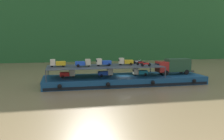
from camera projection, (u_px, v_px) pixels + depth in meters
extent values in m
plane|color=olive|center=(124.00, 84.00, 46.86)|extent=(400.00, 400.00, 0.00)
cube|color=#235628|center=(87.00, 6.00, 102.64)|extent=(144.24, 31.03, 43.99)
cube|color=navy|center=(124.00, 80.00, 46.76)|extent=(30.29, 8.47, 1.50)
cube|color=black|center=(131.00, 86.00, 42.69)|extent=(29.68, 0.06, 0.50)
sphere|color=black|center=(60.00, 86.00, 39.91)|extent=(0.72, 0.72, 0.72)
sphere|color=black|center=(108.00, 84.00, 41.60)|extent=(0.72, 0.72, 0.72)
sphere|color=black|center=(153.00, 83.00, 43.28)|extent=(0.72, 0.72, 0.72)
sphere|color=black|center=(194.00, 81.00, 44.97)|extent=(0.72, 0.72, 0.72)
cube|color=maroon|center=(162.00, 67.00, 47.87)|extent=(2.10, 2.28, 2.00)
cube|color=#192833|center=(157.00, 65.00, 47.56)|extent=(0.15, 1.84, 0.60)
cube|color=#234228|center=(178.00, 65.00, 48.70)|extent=(4.90, 2.53, 2.50)
cube|color=black|center=(177.00, 71.00, 48.87)|extent=(6.86, 1.70, 0.20)
cylinder|color=black|center=(161.00, 71.00, 49.08)|extent=(1.01, 0.33, 1.00)
cylinder|color=black|center=(166.00, 73.00, 47.15)|extent=(1.01, 0.33, 1.00)
cylinder|color=black|center=(181.00, 71.00, 50.21)|extent=(1.01, 0.33, 1.00)
cylinder|color=black|center=(186.00, 72.00, 48.28)|extent=(1.01, 0.33, 1.00)
cylinder|color=#383D47|center=(150.00, 67.00, 51.56)|extent=(0.16, 0.16, 2.00)
cylinder|color=#383D47|center=(165.00, 72.00, 44.29)|extent=(0.16, 0.16, 2.00)
cylinder|color=#383D47|center=(48.00, 70.00, 47.19)|extent=(0.16, 0.16, 2.00)
cylinder|color=#383D47|center=(46.00, 76.00, 39.92)|extent=(0.16, 0.16, 2.00)
cube|color=#383D47|center=(105.00, 66.00, 45.61)|extent=(21.09, 7.67, 0.10)
cube|color=red|center=(65.00, 74.00, 44.62)|extent=(1.71, 1.22, 0.70)
cube|color=beige|center=(72.00, 73.00, 44.90)|extent=(0.91, 1.01, 1.10)
cube|color=#19232D|center=(75.00, 72.00, 44.99)|extent=(0.05, 0.85, 0.38)
cylinder|color=black|center=(73.00, 76.00, 45.00)|extent=(0.56, 0.15, 0.56)
cylinder|color=black|center=(62.00, 77.00, 44.06)|extent=(0.56, 0.15, 0.56)
cylinder|color=black|center=(62.00, 76.00, 45.09)|extent=(0.56, 0.15, 0.56)
cube|color=#1E47B7|center=(103.00, 73.00, 45.85)|extent=(1.76, 1.29, 0.70)
cube|color=beige|center=(110.00, 72.00, 46.18)|extent=(0.95, 1.04, 1.10)
cube|color=#19232D|center=(112.00, 71.00, 46.29)|extent=(0.08, 0.85, 0.38)
cylinder|color=black|center=(111.00, 75.00, 46.29)|extent=(0.57, 0.17, 0.56)
cylinder|color=black|center=(101.00, 76.00, 45.28)|extent=(0.57, 0.17, 0.56)
cylinder|color=black|center=(100.00, 75.00, 46.30)|extent=(0.57, 0.17, 0.56)
cube|color=teal|center=(143.00, 72.00, 47.17)|extent=(1.75, 1.27, 0.70)
cube|color=beige|center=(136.00, 71.00, 46.92)|extent=(0.94, 1.04, 1.10)
cube|color=#19232D|center=(133.00, 71.00, 46.82)|extent=(0.08, 0.85, 0.38)
cylinder|color=black|center=(135.00, 74.00, 46.96)|extent=(0.57, 0.16, 0.56)
cylinder|color=black|center=(144.00, 74.00, 47.80)|extent=(0.57, 0.16, 0.56)
cylinder|color=black|center=(145.00, 74.00, 46.77)|extent=(0.57, 0.16, 0.56)
cube|color=gold|center=(61.00, 63.00, 44.34)|extent=(1.75, 1.27, 0.70)
cube|color=beige|center=(53.00, 62.00, 43.97)|extent=(0.94, 1.04, 1.10)
cube|color=#19232D|center=(50.00, 62.00, 43.83)|extent=(0.08, 0.85, 0.38)
cylinder|color=black|center=(52.00, 65.00, 44.00)|extent=(0.57, 0.16, 0.56)
cylinder|color=black|center=(63.00, 65.00, 45.00)|extent=(0.57, 0.16, 0.56)
cylinder|color=black|center=(63.00, 65.00, 43.98)|extent=(0.57, 0.16, 0.56)
cube|color=#1E47B7|center=(80.00, 63.00, 44.18)|extent=(1.70, 1.21, 0.70)
cube|color=#C6B793|center=(88.00, 62.00, 44.45)|extent=(0.90, 1.00, 1.10)
cube|color=#19232D|center=(90.00, 61.00, 44.54)|extent=(0.04, 0.85, 0.38)
cylinder|color=black|center=(89.00, 65.00, 44.55)|extent=(0.56, 0.14, 0.56)
cylinder|color=black|center=(78.00, 66.00, 43.63)|extent=(0.56, 0.14, 0.56)
cylinder|color=black|center=(78.00, 65.00, 44.65)|extent=(0.56, 0.14, 0.56)
cube|color=#1E47B7|center=(106.00, 62.00, 45.85)|extent=(1.76, 1.28, 0.70)
cube|color=beige|center=(99.00, 62.00, 45.46)|extent=(0.95, 1.04, 1.10)
cube|color=#19232D|center=(97.00, 61.00, 45.33)|extent=(0.08, 0.85, 0.38)
cylinder|color=black|center=(98.00, 65.00, 45.50)|extent=(0.57, 0.17, 0.56)
cylinder|color=black|center=(108.00, 64.00, 46.50)|extent=(0.57, 0.17, 0.56)
cylinder|color=black|center=(109.00, 65.00, 45.49)|extent=(0.57, 0.17, 0.56)
cube|color=gold|center=(128.00, 62.00, 47.20)|extent=(1.75, 1.28, 0.70)
cube|color=beige|center=(121.00, 61.00, 46.95)|extent=(0.95, 1.04, 1.10)
cube|color=#19232D|center=(119.00, 60.00, 46.86)|extent=(0.08, 0.85, 0.38)
cylinder|color=black|center=(121.00, 64.00, 47.00)|extent=(0.57, 0.17, 0.56)
cylinder|color=black|center=(130.00, 63.00, 47.83)|extent=(0.57, 0.17, 0.56)
cylinder|color=black|center=(131.00, 64.00, 46.79)|extent=(0.57, 0.17, 0.56)
cylinder|color=black|center=(149.00, 65.00, 44.91)|extent=(0.61, 0.17, 0.60)
cylinder|color=black|center=(142.00, 65.00, 44.80)|extent=(0.61, 0.17, 0.60)
cube|color=#B21919|center=(146.00, 64.00, 44.82)|extent=(1.12, 0.33, 0.28)
cube|color=black|center=(145.00, 63.00, 44.78)|extent=(0.62, 0.27, 0.12)
cylinder|color=#B2B2B7|center=(149.00, 62.00, 44.83)|extent=(0.11, 0.55, 0.04)
cylinder|color=black|center=(144.00, 63.00, 47.18)|extent=(0.60, 0.10, 0.60)
cylinder|color=black|center=(138.00, 64.00, 46.92)|extent=(0.60, 0.10, 0.60)
cube|color=#B21919|center=(141.00, 62.00, 47.02)|extent=(1.10, 0.20, 0.28)
cube|color=black|center=(140.00, 61.00, 46.95)|extent=(0.60, 0.20, 0.12)
cylinder|color=#B2B2B7|center=(144.00, 61.00, 47.09)|extent=(0.04, 0.55, 0.04)
cylinder|color=black|center=(141.00, 62.00, 49.43)|extent=(0.60, 0.10, 0.60)
cylinder|color=black|center=(135.00, 62.00, 49.16)|extent=(0.60, 0.10, 0.60)
cube|color=#B7B7BC|center=(138.00, 61.00, 49.27)|extent=(1.10, 0.20, 0.28)
cube|color=black|center=(137.00, 60.00, 49.19)|extent=(0.60, 0.20, 0.12)
cylinder|color=#B2B2B7|center=(140.00, 60.00, 49.34)|extent=(0.04, 0.55, 0.04)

